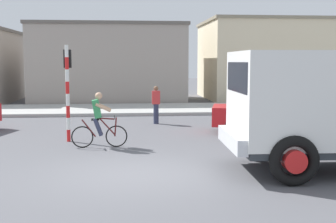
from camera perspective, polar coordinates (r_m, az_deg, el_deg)
name	(u,v)px	position (r m, az deg, el deg)	size (l,w,h in m)	color
ground_plane	(125,174)	(10.71, -5.50, -7.97)	(120.00, 120.00, 0.00)	#56565B
sidewalk_far	(126,109)	(24.18, -5.41, 0.29)	(80.00, 5.00, 0.16)	#ADADA8
cyclist	(99,120)	(13.87, -8.88, -1.08)	(1.73, 0.50, 1.72)	black
traffic_light_pole	(68,79)	(15.09, -12.78, 4.03)	(0.24, 0.43, 3.20)	red
car_red_near	(266,111)	(16.86, 12.47, 0.01)	(4.29, 2.62, 1.60)	red
pedestrian_near_kerb	(156,104)	(18.97, -1.55, 0.96)	(0.34, 0.22, 1.62)	#2D334C
building_mid_block	(110,63)	(30.35, -7.48, 6.16)	(9.91, 7.33, 5.06)	#9E9389
building_corner_right	(278,60)	(33.38, 13.98, 6.47)	(10.81, 7.98, 5.55)	beige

